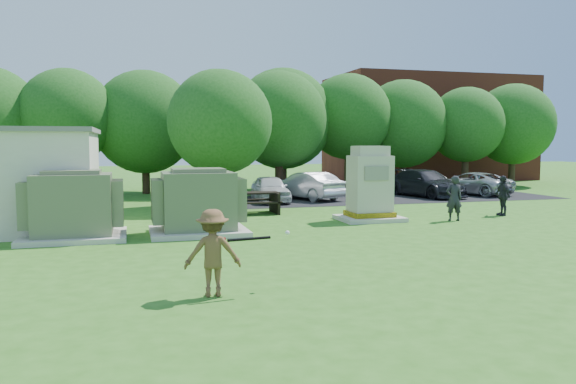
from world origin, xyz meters
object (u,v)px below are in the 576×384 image
object	(u,v)px
generator_cabinet	(370,188)
picnic_table	(253,200)
car_silver_a	(307,186)
transformer_right	(198,203)
car_white	(270,189)
car_silver_b	(471,183)
transformer_left	(73,207)
batter	(213,253)
person_walking_right	(503,196)
person_by_generator	(454,198)
car_dark	(426,183)

from	to	relation	value
generator_cabinet	picnic_table	size ratio (longest dim) A/B	1.34
generator_cabinet	picnic_table	distance (m)	4.90
car_silver_a	generator_cabinet	bearing A→B (deg)	66.12
transformer_right	car_white	world-z (taller)	transformer_right
car_silver_a	car_white	bearing A→B (deg)	-5.84
generator_cabinet	car_silver_b	xyz separation A→B (m)	(9.76, 8.13, -0.58)
transformer_left	car_silver_b	bearing A→B (deg)	25.49
picnic_table	car_silver_b	size ratio (longest dim) A/B	0.46
generator_cabinet	car_white	distance (m)	7.67
transformer_left	transformer_right	xyz separation A→B (m)	(3.70, 0.00, 0.00)
car_silver_a	batter	bearing A→B (deg)	43.82
car_silver_b	person_walking_right	bearing A→B (deg)	43.41
person_by_generator	car_silver_a	size ratio (longest dim) A/B	0.39
car_white	car_silver_a	world-z (taller)	car_silver_a
batter	transformer_right	bearing A→B (deg)	-89.71
generator_cabinet	picnic_table	bearing A→B (deg)	140.11
car_silver_a	car_dark	world-z (taller)	car_dark
transformer_left	batter	distance (m)	7.99
transformer_right	generator_cabinet	xyz separation A→B (m)	(6.47, 1.36, 0.24)
person_walking_right	car_silver_b	bearing A→B (deg)	159.79
car_silver_a	car_dark	xyz separation A→B (m)	(6.59, -0.27, 0.02)
car_white	car_silver_a	size ratio (longest dim) A/B	0.89
generator_cabinet	car_silver_a	bearing A→B (deg)	89.11
person_by_generator	car_silver_b	xyz separation A→B (m)	(6.82, 9.08, -0.21)
generator_cabinet	person_by_generator	bearing A→B (deg)	-17.89
batter	car_dark	size ratio (longest dim) A/B	0.33
batter	car_silver_b	bearing A→B (deg)	-130.04
transformer_right	person_by_generator	size ratio (longest dim) A/B	1.80
picnic_table	car_dark	xyz separation A→B (m)	(10.44, 4.65, 0.17)
car_white	car_silver_b	xyz separation A→B (m)	(11.73, 0.74, -0.02)
transformer_right	car_silver_b	xyz separation A→B (m)	(16.22, 9.50, -0.34)
transformer_left	generator_cabinet	xyz separation A→B (m)	(10.17, 1.36, 0.24)
batter	car_silver_b	size ratio (longest dim) A/B	0.36
car_white	car_silver_a	bearing A→B (deg)	20.30
transformer_right	picnic_table	distance (m)	5.27
transformer_left	generator_cabinet	distance (m)	10.26
picnic_table	car_white	size ratio (longest dim) A/B	0.54
car_silver_a	car_silver_b	bearing A→B (deg)	157.58
transformer_right	picnic_table	world-z (taller)	transformer_right
picnic_table	car_dark	distance (m)	11.43
batter	car_dark	world-z (taller)	batter
person_walking_right	car_white	size ratio (longest dim) A/B	0.42
person_walking_right	car_silver_a	world-z (taller)	person_walking_right
transformer_left	picnic_table	size ratio (longest dim) A/B	1.46
generator_cabinet	batter	distance (m)	11.23
generator_cabinet	car_white	bearing A→B (deg)	104.92
generator_cabinet	transformer_left	bearing A→B (deg)	-172.35
transformer_left	generator_cabinet	bearing A→B (deg)	7.65
picnic_table	batter	xyz separation A→B (m)	(-3.33, -11.84, 0.27)
generator_cabinet	car_dark	distance (m)	10.27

